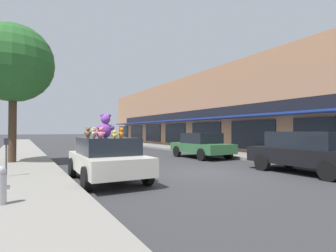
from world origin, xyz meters
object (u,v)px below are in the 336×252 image
Objects in this scene: teddy_bear_pink at (101,133)px; parked_car_far_center at (201,145)px; parked_car_far_left at (306,151)px; teddy_bear_red at (100,133)px; fire_hydrant at (1,185)px; plush_art_car at (107,158)px; teddy_bear_giant at (106,126)px; teddy_bear_brown at (88,132)px; teddy_bear_cream at (94,133)px; street_tree at (13,63)px; teddy_bear_orange at (121,133)px; teddy_bear_yellow at (115,134)px; parking_meter at (6,152)px.

teddy_bear_pink is 0.08× the size of parked_car_far_center.
parked_car_far_left is 6.83m from parked_car_far_center.
parked_car_far_center is (7.61, 4.75, -0.82)m from teddy_bear_red.
teddy_bear_red reaches higher than fire_hydrant.
plush_art_car is 5.04× the size of teddy_bear_giant.
teddy_bear_brown is 1.10m from teddy_bear_cream.
teddy_bear_brown is at bearing -64.50° from street_tree.
plush_art_car is 11.89× the size of teddy_bear_orange.
parked_car_far_center is (7.76, 4.62, -0.81)m from teddy_bear_cream.
teddy_bear_pink reaches higher than teddy_bear_yellow.
street_tree is (-2.40, 6.24, 3.35)m from teddy_bear_cream.
teddy_bear_brown is 4.21m from fire_hydrant.
teddy_bear_giant reaches higher than parking_meter.
teddy_bear_yellow is at bearing -149.49° from teddy_bear_pink.
teddy_bear_giant is 2.17× the size of teddy_bear_brown.
teddy_bear_giant is at bearing 162.75° from parked_car_far_left.
teddy_bear_orange is at bearing -174.76° from teddy_bear_giant.
parking_meter is (-10.23, 3.92, 0.10)m from parked_car_far_left.
teddy_bear_orange is (0.84, -1.17, -0.01)m from teddy_bear_brown.
plush_art_car is at bearing -28.54° from parking_meter.
fire_hydrant is (-10.17, -6.75, -0.24)m from parked_car_far_center.
teddy_bear_brown is 1.42m from teddy_bear_pink.
teddy_bear_red is 1.44× the size of teddy_bear_yellow.
teddy_bear_giant is 8.71m from parked_car_far_center.
plush_art_car is at bearing 127.71° from teddy_bear_cream.
parked_car_far_left is 5.59× the size of fire_hydrant.
teddy_bear_brown is at bearing -13.66° from parking_meter.
parked_car_far_left is at bearing 141.78° from teddy_bear_orange.
parking_meter is (-3.05, 2.07, -0.59)m from teddy_bear_yellow.
teddy_bear_red is (0.10, -1.23, -0.01)m from teddy_bear_brown.
teddy_bear_cream is 1.00× the size of teddy_bear_orange.
teddy_bear_yellow is at bearing 82.12° from teddy_bear_cream.
parked_car_far_left reaches higher than parked_car_far_center.
teddy_bear_giant is 1.10m from teddy_bear_brown.
parked_car_far_left is at bearing -39.76° from street_tree.
teddy_bear_pink reaches higher than parked_car_far_center.
teddy_bear_yellow is 0.04× the size of street_tree.
plush_art_car is at bearing -148.26° from parked_car_far_center.
teddy_bear_cream is at bearing 41.38° from fire_hydrant.
teddy_bear_red is 3.27m from parking_meter.
teddy_bear_brown is at bearing -49.05° from teddy_bear_pink.
plush_art_car is 0.93m from teddy_bear_yellow.
teddy_bear_pink reaches higher than fire_hydrant.
plush_art_car is 1.37m from teddy_bear_brown.
teddy_bear_giant is (-0.07, -0.04, 1.06)m from plush_art_car.
street_tree reaches higher than fire_hydrant.
teddy_bear_orange is at bearing 109.83° from teddy_bear_cream.
teddy_bear_yellow is (-0.32, -0.29, -0.05)m from teddy_bear_orange.
parked_car_far_left is at bearing -157.20° from teddy_bear_pink.
street_tree is at bearing 170.95° from parked_car_far_center.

